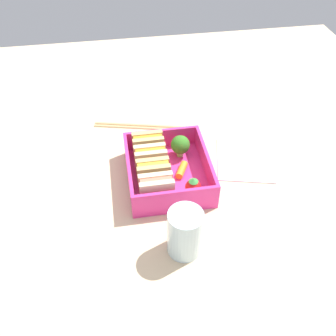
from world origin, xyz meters
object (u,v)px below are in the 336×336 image
(drinking_glass, at_px, (185,233))
(chopstick_pair, at_px, (144,126))
(folded_napkin, at_px, (245,160))
(sandwich_left, at_px, (156,189))
(sandwich_center, at_px, (151,159))
(sandwich_center_left, at_px, (153,173))
(strawberry_far_left, at_px, (193,187))
(broccoli_floret, at_px, (180,145))
(carrot_stick_far_left, at_px, (182,170))
(sandwich_center_right, at_px, (148,146))

(drinking_glass, bearing_deg, chopstick_pair, 4.59)
(drinking_glass, distance_m, folded_napkin, 0.24)
(sandwich_left, distance_m, sandwich_center, 0.07)
(sandwich_center_left, relative_size, strawberry_far_left, 1.70)
(sandwich_center_left, distance_m, strawberry_far_left, 0.07)
(sandwich_center_left, xyz_separation_m, drinking_glass, (-0.14, -0.03, 0.00))
(sandwich_center, height_order, broccoli_floret, sandwich_center)
(chopstick_pair, xyz_separation_m, drinking_glass, (-0.32, -0.03, 0.04))
(strawberry_far_left, height_order, carrot_stick_far_left, strawberry_far_left)
(sandwich_center_right, distance_m, strawberry_far_left, 0.13)
(strawberry_far_left, distance_m, drinking_glass, 0.11)
(sandwich_left, distance_m, strawberry_far_left, 0.06)
(sandwich_center, bearing_deg, drinking_glass, -170.40)
(drinking_glass, bearing_deg, folded_napkin, -40.79)
(sandwich_center_left, height_order, strawberry_far_left, sandwich_center_left)
(carrot_stick_far_left, bearing_deg, sandwich_center_left, 107.18)
(sandwich_center_left, bearing_deg, chopstick_pair, -1.25)
(sandwich_center, bearing_deg, sandwich_left, 180.00)
(strawberry_far_left, relative_size, folded_napkin, 0.29)
(sandwich_left, xyz_separation_m, chopstick_pair, (0.22, -0.00, -0.03))
(carrot_stick_far_left, xyz_separation_m, folded_napkin, (0.03, -0.13, -0.02))
(sandwich_center_left, relative_size, broccoli_floret, 1.30)
(sandwich_center_right, distance_m, drinking_glass, 0.21)
(strawberry_far_left, height_order, folded_napkin, strawberry_far_left)
(broccoli_floret, bearing_deg, sandwich_center, 115.21)
(carrot_stick_far_left, height_order, drinking_glass, drinking_glass)
(carrot_stick_far_left, relative_size, folded_napkin, 0.31)
(sandwich_center_left, height_order, broccoli_floret, sandwich_center_left)
(folded_napkin, bearing_deg, chopstick_pair, 52.82)
(broccoli_floret, height_order, chopstick_pair, broccoli_floret)
(carrot_stick_far_left, distance_m, drinking_glass, 0.16)
(sandwich_left, relative_size, chopstick_pair, 0.27)
(sandwich_center_right, height_order, broccoli_floret, sandwich_center_right)
(chopstick_pair, relative_size, folded_napkin, 1.79)
(sandwich_left, xyz_separation_m, sandwich_center_right, (0.11, 0.00, 0.00))
(sandwich_center, distance_m, broccoli_floret, 0.07)
(strawberry_far_left, distance_m, broccoli_floret, 0.10)
(sandwich_center, bearing_deg, strawberry_far_left, -138.21)
(sandwich_center_left, distance_m, drinking_glass, 0.14)
(sandwich_center_right, distance_m, carrot_stick_far_left, 0.08)
(sandwich_left, xyz_separation_m, sandwich_center, (0.07, 0.00, 0.00))
(broccoli_floret, distance_m, folded_napkin, 0.13)
(sandwich_center_right, xyz_separation_m, folded_napkin, (-0.03, -0.18, -0.03))
(sandwich_center, distance_m, chopstick_pair, 0.15)
(chopstick_pair, relative_size, drinking_glass, 2.59)
(sandwich_center_left, height_order, sandwich_center_right, same)
(sandwich_center, bearing_deg, chopstick_pair, -1.58)
(sandwich_center, height_order, folded_napkin, sandwich_center)
(strawberry_far_left, relative_size, carrot_stick_far_left, 0.92)
(sandwich_center, distance_m, strawberry_far_left, 0.10)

